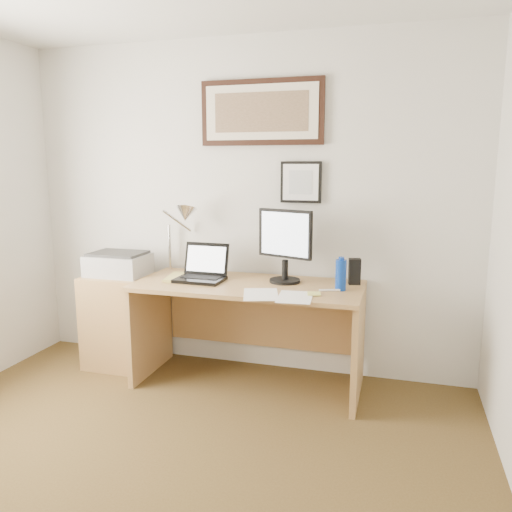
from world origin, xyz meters
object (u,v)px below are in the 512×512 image
at_px(side_cabinet, 120,321).
at_px(desk, 252,312).
at_px(water_bottle, 341,275).
at_px(printer, 118,264).
at_px(lcd_monitor, 285,242).
at_px(laptop, 202,272).
at_px(book, 168,277).

distance_m(side_cabinet, desk, 1.08).
bearing_deg(water_bottle, printer, 177.40).
xyz_separation_m(desk, lcd_monitor, (0.24, 0.03, 0.53)).
relative_size(water_bottle, printer, 0.47).
distance_m(side_cabinet, laptop, 0.84).
xyz_separation_m(laptop, lcd_monitor, (0.59, 0.09, 0.23)).
xyz_separation_m(desk, laptop, (-0.36, -0.06, 0.29)).
bearing_deg(lcd_monitor, water_bottle, -15.71).
bearing_deg(printer, lcd_monitor, 1.61).
height_order(lcd_monitor, printer, lcd_monitor).
xyz_separation_m(desk, printer, (-1.08, -0.01, 0.30)).
relative_size(book, lcd_monitor, 0.55).
relative_size(water_bottle, lcd_monitor, 0.40).
relative_size(water_bottle, laptop, 0.60).
relative_size(lcd_monitor, printer, 1.18).
bearing_deg(book, side_cabinet, 173.08).
bearing_deg(laptop, lcd_monitor, 8.57).
bearing_deg(printer, side_cabinet, -77.73).
bearing_deg(laptop, desk, 9.81).
bearing_deg(lcd_monitor, printer, -178.39).
bearing_deg(lcd_monitor, desk, -173.29).
distance_m(book, lcd_monitor, 0.91).
distance_m(lcd_monitor, printer, 1.33).
xyz_separation_m(lcd_monitor, printer, (-1.31, -0.04, -0.22)).
bearing_deg(book, printer, 169.96).
bearing_deg(book, desk, 8.36).
xyz_separation_m(book, laptop, (0.26, 0.03, 0.05)).
distance_m(water_bottle, lcd_monitor, 0.46).
height_order(book, desk, book).
bearing_deg(water_bottle, laptop, 178.53).
distance_m(desk, printer, 1.12).
bearing_deg(side_cabinet, printer, 102.27).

